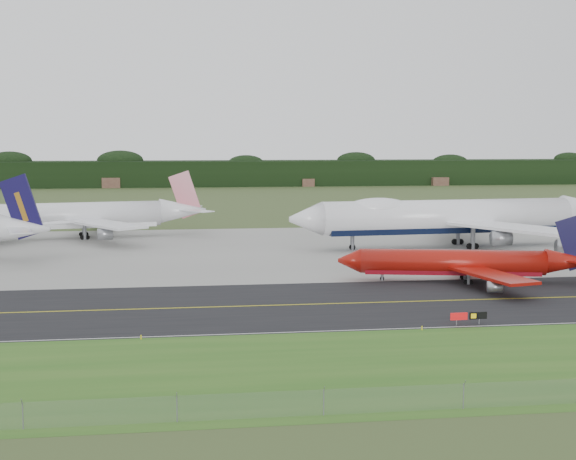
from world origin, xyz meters
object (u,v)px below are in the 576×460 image
Objects in this scene: taxiway_sign at (469,316)px; jet_ba_747 at (459,217)px; jet_star_tail at (83,216)px; jet_red_737 at (466,263)px.

jet_ba_747 is at bearing 71.40° from taxiway_sign.
jet_star_tail is 110.42m from taxiway_sign.
taxiway_sign is at bearing -108.60° from jet_ba_747.
jet_red_737 is at bearing -107.88° from jet_ba_747.
jet_star_tail is (-67.10, 65.99, 2.05)m from jet_red_737.
taxiway_sign is at bearing -58.93° from jet_star_tail.
jet_red_737 is 94.13m from jet_star_tail.
jet_ba_747 reaches higher than jet_star_tail.
jet_ba_747 reaches higher than jet_red_737.
jet_ba_747 is 15.88× the size of taxiway_sign.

